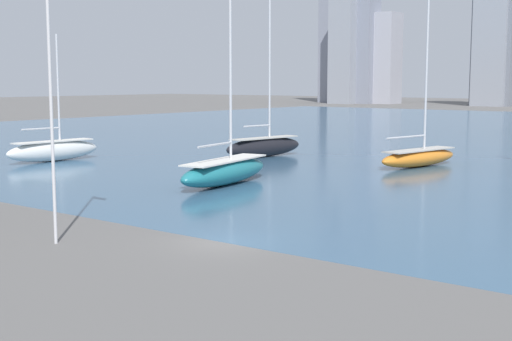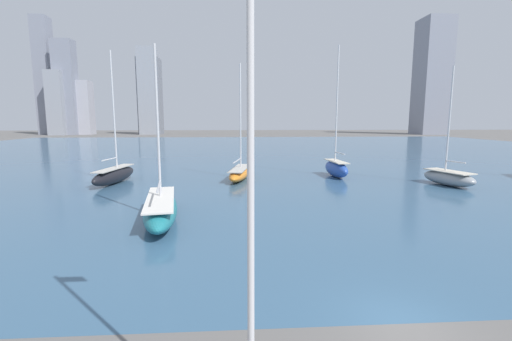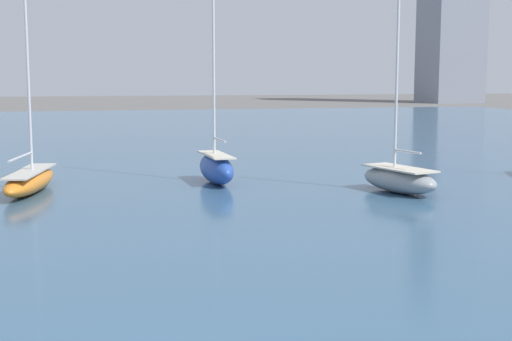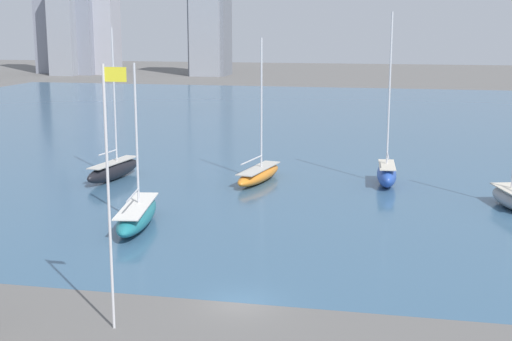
# 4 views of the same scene
# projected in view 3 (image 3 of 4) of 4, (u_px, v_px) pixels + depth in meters

# --- Properties ---
(harbor_water) EXTENTS (180.00, 140.00, 0.00)m
(harbor_water) POSITION_uv_depth(u_px,v_px,m) (101.00, 139.00, 85.05)
(harbor_water) COLOR #385B7A
(harbor_water) RESTS_ON ground_plane
(distant_city_skyline) EXTENTS (209.54, 23.90, 58.84)m
(distant_city_skyline) POSITION_uv_depth(u_px,v_px,m) (39.00, 8.00, 175.73)
(distant_city_skyline) COLOR gray
(distant_city_skyline) RESTS_ON ground_plane
(sailboat_blue) EXTENTS (2.26, 6.68, 16.46)m
(sailboat_blue) POSITION_uv_depth(u_px,v_px,m) (216.00, 166.00, 49.76)
(sailboat_blue) COLOR #284CA8
(sailboat_blue) RESTS_ON harbor_water
(sailboat_gray) EXTENTS (4.23, 6.86, 13.05)m
(sailboat_gray) POSITION_uv_depth(u_px,v_px,m) (399.00, 178.00, 45.85)
(sailboat_gray) COLOR gray
(sailboat_gray) RESTS_ON harbor_water
(sailboat_orange) EXTENTS (3.74, 9.58, 14.04)m
(sailboat_orange) POSITION_uv_depth(u_px,v_px,m) (30.00, 179.00, 45.97)
(sailboat_orange) COLOR orange
(sailboat_orange) RESTS_ON harbor_water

